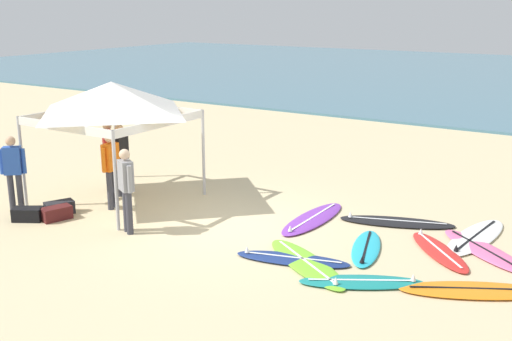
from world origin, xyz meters
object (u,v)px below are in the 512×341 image
object	(u,v)px
surfboard_cyan	(366,248)
surfboard_white	(476,237)
surfboard_navy	(292,259)
surfboard_lime	(306,263)
surfboard_red	(439,251)
person_orange	(111,165)
person_black	(121,155)
gear_bag_on_sand	(28,214)
surfboard_purple	(313,219)
surfboard_orange	(475,290)
surfboard_teal	(362,282)
person_red	(109,151)
gear_bag_near_tent	(59,208)
person_grey	(126,185)
surfboard_pink	(484,251)
canopy_tent	(112,98)
surfboard_black	(396,222)
gear_bag_by_pole	(57,213)
person_blue	(13,169)

from	to	relation	value
surfboard_cyan	surfboard_white	xyz separation A→B (m)	(1.57, 1.68, -0.00)
surfboard_white	surfboard_navy	bearing A→B (deg)	-131.04
surfboard_navy	surfboard_lime	xyz separation A→B (m)	(0.30, -0.03, -0.00)
surfboard_white	surfboard_red	xyz separation A→B (m)	(-0.39, -1.09, 0.00)
surfboard_white	person_orange	world-z (taller)	person_orange
person_black	surfboard_red	bearing A→B (deg)	4.03
gear_bag_on_sand	person_orange	bearing A→B (deg)	59.28
person_black	gear_bag_on_sand	bearing A→B (deg)	-99.57
surfboard_cyan	surfboard_purple	bearing A→B (deg)	149.81
surfboard_orange	surfboard_navy	size ratio (longest dim) A/B	1.13
surfboard_teal	surfboard_red	distance (m)	2.08
person_red	gear_bag_near_tent	world-z (taller)	person_red
surfboard_white	gear_bag_near_tent	size ratio (longest dim) A/B	4.17
person_grey	surfboard_pink	bearing A→B (deg)	23.86
surfboard_lime	gear_bag_near_tent	xyz separation A→B (m)	(-5.80, -0.47, 0.10)
canopy_tent	surfboard_white	distance (m)	8.21
surfboard_red	gear_bag_near_tent	size ratio (longest dim) A/B	3.01
surfboard_pink	person_grey	xyz separation A→B (m)	(-6.23, -2.75, 0.95)
surfboard_purple	surfboard_navy	bearing A→B (deg)	-72.20
surfboard_purple	gear_bag_near_tent	size ratio (longest dim) A/B	4.01
surfboard_red	gear_bag_on_sand	distance (m)	8.33
surfboard_purple	person_red	world-z (taller)	person_red
surfboard_black	gear_bag_on_sand	xyz separation A→B (m)	(-6.60, -3.99, 0.10)
surfboard_navy	person_red	distance (m)	6.09
surfboard_black	surfboard_lime	distance (m)	2.94
person_grey	gear_bag_near_tent	bearing A→B (deg)	179.37
gear_bag_near_tent	surfboard_purple	bearing A→B (deg)	28.26
person_red	gear_bag_by_pole	bearing A→B (deg)	-74.58
surfboard_black	gear_bag_on_sand	bearing A→B (deg)	-148.84
surfboard_purple	surfboard_black	bearing A→B (deg)	25.80
surfboard_orange	person_grey	world-z (taller)	person_grey
surfboard_cyan	gear_bag_on_sand	bearing A→B (deg)	-160.75
surfboard_lime	gear_bag_by_pole	xyz separation A→B (m)	(-5.56, -0.75, 0.10)
surfboard_cyan	surfboard_lime	bearing A→B (deg)	-117.03
surfboard_cyan	person_blue	xyz separation A→B (m)	(-7.24, -2.12, 0.95)
surfboard_black	person_blue	world-z (taller)	person_blue
surfboard_white	surfboard_lime	size ratio (longest dim) A/B	1.06
person_black	person_orange	distance (m)	0.98
surfboard_red	gear_bag_by_pole	world-z (taller)	gear_bag_by_pole
surfboard_white	surfboard_navy	distance (m)	3.78
surfboard_white	surfboard_lime	bearing A→B (deg)	-127.16
surfboard_teal	surfboard_lime	size ratio (longest dim) A/B	0.86
surfboard_black	person_blue	xyz separation A→B (m)	(-7.21, -3.79, 0.95)
person_orange	gear_bag_by_pole	xyz separation A→B (m)	(-0.47, -1.19, -0.85)
surfboard_red	person_grey	xyz separation A→B (m)	(-5.53, -2.28, 0.95)
surfboard_teal	surfboard_lime	world-z (taller)	same
surfboard_pink	person_red	xyz separation A→B (m)	(-8.65, -0.85, 0.95)
surfboard_navy	surfboard_pink	xyz separation A→B (m)	(2.79, 2.24, -0.00)
surfboard_orange	surfboard_white	xyz separation A→B (m)	(-0.56, 2.38, -0.00)
person_orange	gear_bag_near_tent	bearing A→B (deg)	-127.73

